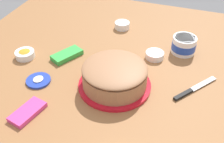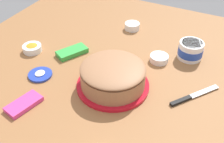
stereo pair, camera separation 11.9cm
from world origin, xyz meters
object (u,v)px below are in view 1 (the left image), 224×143
at_px(frosting_tub_lid, 38,80).
at_px(sprinkle_bowl_orange, 25,54).
at_px(sprinkle_bowl_rainbow, 122,25).
at_px(candy_box_lower, 28,112).
at_px(candy_box_upper, 67,55).
at_px(frosted_cake, 115,77).
at_px(frosting_tub, 184,45).
at_px(sprinkle_bowl_green, 155,55).
at_px(spreading_knife, 192,90).

xyz_separation_m(frosting_tub_lid, sprinkle_bowl_orange, (-0.14, -0.15, 0.01)).
relative_size(sprinkle_bowl_rainbow, candy_box_lower, 0.58).
bearing_deg(sprinkle_bowl_rainbow, frosting_tub_lid, -19.67).
xyz_separation_m(frosting_tub_lid, sprinkle_bowl_rainbow, (-0.55, 0.20, 0.01)).
bearing_deg(candy_box_upper, frosted_cake, 94.25).
distance_m(frosting_tub_lid, sprinkle_bowl_orange, 0.20).
relative_size(frosting_tub, sprinkle_bowl_green, 1.34).
distance_m(frosting_tub, sprinkle_bowl_green, 0.15).
bearing_deg(sprinkle_bowl_rainbow, frosted_cake, 14.03).
bearing_deg(spreading_knife, sprinkle_bowl_green, -132.94).
distance_m(sprinkle_bowl_rainbow, sprinkle_bowl_green, 0.32).
xyz_separation_m(spreading_knife, sprinkle_bowl_orange, (0.02, -0.77, 0.01)).
distance_m(frosted_cake, sprinkle_bowl_orange, 0.47).
bearing_deg(candy_box_upper, spreading_knife, 113.44).
bearing_deg(candy_box_upper, frosting_tub_lid, 18.59).
height_order(spreading_knife, sprinkle_bowl_orange, sprinkle_bowl_orange).
distance_m(spreading_knife, candy_box_upper, 0.59).
bearing_deg(sprinkle_bowl_rainbow, spreading_knife, 46.82).
bearing_deg(sprinkle_bowl_green, frosting_tub, 127.95).
relative_size(frosted_cake, sprinkle_bowl_rainbow, 3.73).
height_order(frosting_tub_lid, sprinkle_bowl_orange, sprinkle_bowl_orange).
bearing_deg(frosted_cake, sprinkle_bowl_orange, -97.19).
bearing_deg(sprinkle_bowl_orange, frosting_tub, 112.59).
distance_m(frosting_tub_lid, spreading_knife, 0.64).
bearing_deg(frosted_cake, candy_box_upper, -113.95).
xyz_separation_m(spreading_knife, candy_box_lower, (0.33, -0.56, 0.00)).
distance_m(frosted_cake, sprinkle_bowl_green, 0.28).
height_order(sprinkle_bowl_orange, sprinkle_bowl_green, sprinkle_bowl_orange).
bearing_deg(candy_box_upper, sprinkle_bowl_green, 136.74).
bearing_deg(candy_box_upper, frosting_tub, 141.89).
xyz_separation_m(sprinkle_bowl_green, candy_box_upper, (0.13, -0.39, -0.00)).
height_order(candy_box_lower, candy_box_upper, candy_box_upper).
bearing_deg(frosting_tub_lid, spreading_knife, 103.84).
distance_m(spreading_knife, candy_box_lower, 0.65).
height_order(frosting_tub, sprinkle_bowl_green, frosting_tub).
distance_m(sprinkle_bowl_rainbow, candy_box_upper, 0.39).
xyz_separation_m(sprinkle_bowl_orange, sprinkle_bowl_green, (-0.20, 0.58, -0.00)).
height_order(frosted_cake, spreading_knife, frosted_cake).
bearing_deg(sprinkle_bowl_green, candy_box_lower, -35.75).
distance_m(frosted_cake, sprinkle_bowl_rainbow, 0.49).
bearing_deg(frosting_tub_lid, frosted_cake, 103.72).
xyz_separation_m(sprinkle_bowl_orange, candy_box_upper, (-0.07, 0.19, -0.01)).
xyz_separation_m(sprinkle_bowl_green, candy_box_lower, (0.51, -0.37, -0.01)).
bearing_deg(candy_box_lower, frosting_tub, 154.47).
distance_m(sprinkle_bowl_green, candy_box_upper, 0.41).
bearing_deg(frosting_tub_lid, frosting_tub, 127.99).
height_order(frosting_tub_lid, candy_box_lower, candy_box_lower).
bearing_deg(frosting_tub_lid, sprinkle_bowl_green, 128.00).
bearing_deg(sprinkle_bowl_orange, frosting_tub_lid, 48.23).
xyz_separation_m(spreading_knife, candy_box_upper, (-0.05, -0.59, 0.01)).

